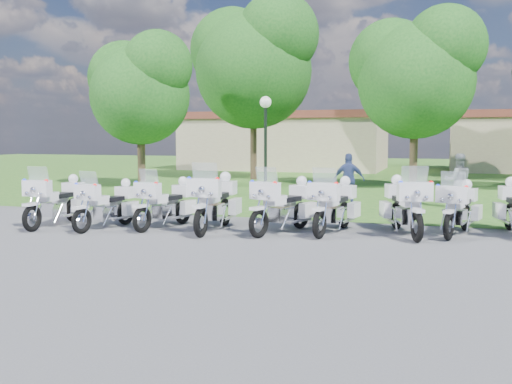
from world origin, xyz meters
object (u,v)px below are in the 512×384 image
(motorcycle_0, at_px, (57,200))
(bystander_c, at_px, (349,180))
(motorcycle_2, at_px, (166,202))
(motorcycle_4, at_px, (284,204))
(motorcycle_1, at_px, (108,204))
(motorcycle_5, at_px, (335,205))
(lamp_post, at_px, (266,121))
(motorcycle_7, at_px, (459,207))
(motorcycle_6, at_px, (405,205))
(motorcycle_3, at_px, (216,201))
(bystander_b, at_px, (458,181))

(motorcycle_0, relative_size, bystander_c, 1.35)
(motorcycle_2, xyz_separation_m, motorcycle_4, (3.14, 0.21, 0.04))
(motorcycle_1, distance_m, motorcycle_5, 5.84)
(lamp_post, bearing_deg, motorcycle_7, -41.85)
(bystander_c, bearing_deg, motorcycle_2, 50.28)
(motorcycle_4, distance_m, lamp_post, 8.03)
(motorcycle_0, height_order, motorcycle_6, motorcycle_6)
(motorcycle_7, bearing_deg, motorcycle_0, 24.80)
(lamp_post, bearing_deg, motorcycle_3, -82.40)
(bystander_c, bearing_deg, motorcycle_3, 60.89)
(motorcycle_0, bearing_deg, motorcycle_5, -171.27)
(motorcycle_3, relative_size, bystander_c, 1.46)
(motorcycle_3, relative_size, bystander_b, 1.45)
(motorcycle_4, bearing_deg, motorcycle_1, 29.92)
(motorcycle_5, bearing_deg, motorcycle_6, -162.52)
(motorcycle_7, height_order, bystander_c, bystander_c)
(motorcycle_0, xyz_separation_m, lamp_post, (3.32, 8.07, 2.28))
(motorcycle_7, bearing_deg, motorcycle_6, 33.09)
(motorcycle_0, distance_m, motorcycle_4, 6.12)
(motorcycle_0, height_order, motorcycle_7, motorcycle_0)
(motorcycle_2, bearing_deg, motorcycle_1, 34.55)
(motorcycle_1, relative_size, motorcycle_4, 0.95)
(motorcycle_1, xyz_separation_m, motorcycle_7, (8.65, 1.87, 0.02))
(motorcycle_7, relative_size, lamp_post, 0.59)
(lamp_post, relative_size, bystander_c, 2.16)
(motorcycle_2, xyz_separation_m, bystander_b, (7.35, 6.71, 0.25))
(motorcycle_2, distance_m, motorcycle_6, 6.06)
(motorcycle_1, height_order, motorcycle_3, motorcycle_3)
(motorcycle_0, relative_size, motorcycle_2, 1.04)
(motorcycle_5, bearing_deg, bystander_b, -106.89)
(motorcycle_3, xyz_separation_m, lamp_post, (-0.99, 7.45, 2.22))
(motorcycle_7, bearing_deg, motorcycle_5, 27.02)
(motorcycle_5, bearing_deg, bystander_c, -75.24)
(motorcycle_0, xyz_separation_m, motorcycle_2, (2.91, 0.66, -0.02))
(bystander_b, bearing_deg, motorcycle_3, 36.30)
(motorcycle_5, xyz_separation_m, motorcycle_7, (2.93, 0.67, -0.03))
(motorcycle_4, height_order, bystander_b, bystander_b)
(motorcycle_3, relative_size, lamp_post, 0.68)
(motorcycle_5, relative_size, bystander_b, 1.35)
(motorcycle_3, distance_m, motorcycle_5, 3.00)
(motorcycle_6, distance_m, motorcycle_7, 1.34)
(motorcycle_6, distance_m, bystander_c, 5.67)
(motorcycle_6, height_order, motorcycle_7, motorcycle_6)
(bystander_b, distance_m, bystander_c, 3.59)
(motorcycle_2, height_order, bystander_c, bystander_c)
(motorcycle_6, bearing_deg, motorcycle_0, -9.25)
(motorcycle_1, distance_m, motorcycle_2, 1.50)
(motorcycle_2, relative_size, motorcycle_6, 0.94)
(motorcycle_3, relative_size, motorcycle_7, 1.14)
(motorcycle_4, relative_size, lamp_post, 0.61)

